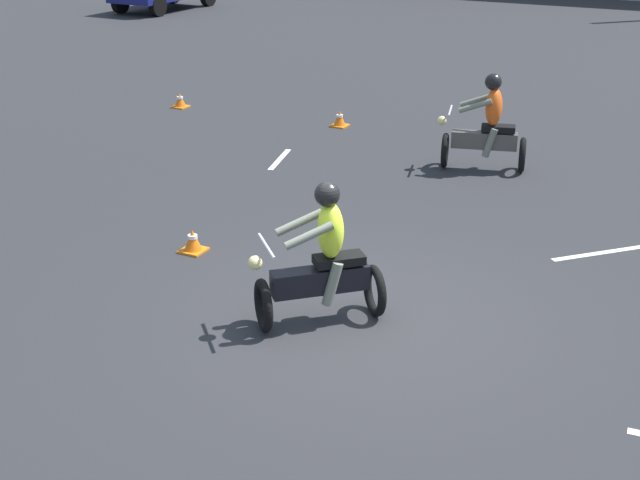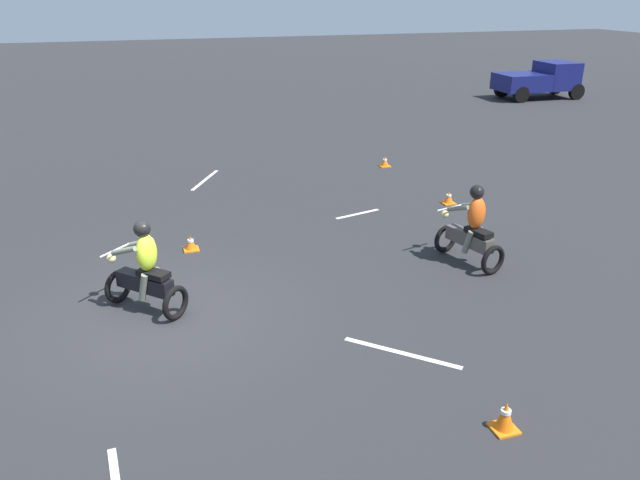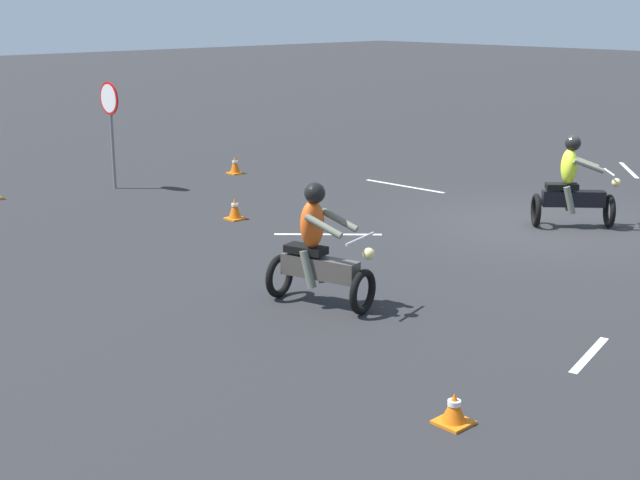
{
  "view_description": "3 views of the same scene",
  "coord_description": "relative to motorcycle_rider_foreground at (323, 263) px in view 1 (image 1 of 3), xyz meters",
  "views": [
    {
      "loc": [
        3.64,
        -8.23,
        4.68
      ],
      "look_at": [
        -0.39,
        -0.22,
        1.0
      ],
      "focal_mm": 50.0,
      "sensor_mm": 36.0,
      "label": 1
    },
    {
      "loc": [
        9.57,
        -0.33,
        5.19
      ],
      "look_at": [
        -0.41,
        2.91,
        0.9
      ],
      "focal_mm": 35.0,
      "sensor_mm": 36.0,
      "label": 2
    },
    {
      "loc": [
        -8.64,
        13.76,
        3.89
      ],
      "look_at": [
        -0.44,
        6.05,
        0.9
      ],
      "focal_mm": 50.0,
      "sensor_mm": 36.0,
      "label": 3
    }
  ],
  "objects": [
    {
      "name": "traffic_cone_far_right",
      "position": [
        -2.46,
        1.02,
        -0.58
      ],
      "size": [
        0.32,
        0.32,
        0.31
      ],
      "color": "orange",
      "rests_on": "ground"
    },
    {
      "name": "motorcycle_rider_background",
      "position": [
        -0.04,
        6.26,
        0.0
      ],
      "size": [
        1.56,
        0.97,
        1.66
      ],
      "rotation": [
        0.0,
        0.0,
        1.83
      ],
      "color": "black",
      "rests_on": "ground"
    },
    {
      "name": "motorcycle_rider_foreground",
      "position": [
        0.0,
        0.0,
        0.0
      ],
      "size": [
        1.43,
        1.4,
        1.66
      ],
      "rotation": [
        0.0,
        0.0,
        2.33
      ],
      "color": "black",
      "rests_on": "ground"
    },
    {
      "name": "lane_stripe_ne",
      "position": [
        2.58,
        3.57,
        -0.72
      ],
      "size": [
        1.38,
        1.42,
        0.01
      ],
      "primitive_type": "cube",
      "rotation": [
        0.0,
        0.0,
        2.37
      ],
      "color": "silver",
      "rests_on": "ground"
    },
    {
      "name": "traffic_cone_mid_center",
      "position": [
        -3.48,
        7.69,
        -0.57
      ],
      "size": [
        0.32,
        0.32,
        0.32
      ],
      "color": "orange",
      "rests_on": "ground"
    },
    {
      "name": "ground_plane",
      "position": [
        0.36,
        0.2,
        -0.73
      ],
      "size": [
        120.0,
        120.0,
        0.0
      ],
      "primitive_type": "plane",
      "color": "#28282B"
    },
    {
      "name": "lane_stripe_n",
      "position": [
        -3.46,
        5.19,
        -0.72
      ],
      "size": [
        0.4,
        1.24,
        0.01
      ],
      "primitive_type": "cube",
      "rotation": [
        0.0,
        0.0,
        3.39
      ],
      "color": "silver",
      "rests_on": "ground"
    },
    {
      "name": "traffic_cone_near_right",
      "position": [
        -7.25,
        7.56,
        -0.58
      ],
      "size": [
        0.32,
        0.32,
        0.31
      ],
      "color": "orange",
      "rests_on": "ground"
    }
  ]
}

